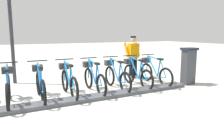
{
  "coord_description": "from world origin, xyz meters",
  "views": [
    {
      "loc": [
        -4.83,
        1.48,
        1.76
      ],
      "look_at": [
        0.5,
        -1.13,
        0.9
      ],
      "focal_mm": 31.47,
      "sensor_mm": 36.0,
      "label": 1
    }
  ],
  "objects_px": {
    "bike_docked_4": "(68,81)",
    "bike_docked_6": "(8,87)",
    "bike_docked_1": "(136,74)",
    "lamp_post": "(10,12)",
    "payment_kiosk": "(188,65)",
    "bike_docked_0": "(154,72)",
    "bike_docked_2": "(116,76)",
    "bike_docked_3": "(93,78)",
    "worker_near_rack": "(133,55)",
    "bike_docked_5": "(40,84)"
  },
  "relations": [
    {
      "from": "bike_docked_4",
      "to": "bike_docked_6",
      "type": "height_order",
      "value": "same"
    },
    {
      "from": "bike_docked_1",
      "to": "lamp_post",
      "type": "relative_size",
      "value": 0.45
    },
    {
      "from": "bike_docked_1",
      "to": "payment_kiosk",
      "type": "bearing_deg",
      "value": -107.8
    },
    {
      "from": "bike_docked_0",
      "to": "bike_docked_4",
      "type": "xyz_separation_m",
      "value": [
        0.0,
        3.05,
        0.0
      ]
    },
    {
      "from": "payment_kiosk",
      "to": "bike_docked_0",
      "type": "xyz_separation_m",
      "value": [
        0.57,
        1.02,
        -0.24
      ]
    },
    {
      "from": "bike_docked_2",
      "to": "lamp_post",
      "type": "xyz_separation_m",
      "value": [
        2.24,
        2.92,
        2.08
      ]
    },
    {
      "from": "payment_kiosk",
      "to": "lamp_post",
      "type": "xyz_separation_m",
      "value": [
        2.81,
        5.46,
        1.84
      ]
    },
    {
      "from": "bike_docked_3",
      "to": "worker_near_rack",
      "type": "distance_m",
      "value": 2.42
    },
    {
      "from": "payment_kiosk",
      "to": "bike_docked_6",
      "type": "relative_size",
      "value": 0.74
    },
    {
      "from": "bike_docked_0",
      "to": "bike_docked_1",
      "type": "relative_size",
      "value": 1.0
    },
    {
      "from": "bike_docked_6",
      "to": "bike_docked_3",
      "type": "bearing_deg",
      "value": -90.0
    },
    {
      "from": "bike_docked_0",
      "to": "bike_docked_4",
      "type": "distance_m",
      "value": 3.05
    },
    {
      "from": "bike_docked_6",
      "to": "bike_docked_2",
      "type": "bearing_deg",
      "value": -90.0
    },
    {
      "from": "lamp_post",
      "to": "worker_near_rack",
      "type": "bearing_deg",
      "value": -104.93
    },
    {
      "from": "bike_docked_0",
      "to": "bike_docked_2",
      "type": "distance_m",
      "value": 1.53
    },
    {
      "from": "bike_docked_4",
      "to": "worker_near_rack",
      "type": "distance_m",
      "value": 3.1
    },
    {
      "from": "bike_docked_0",
      "to": "bike_docked_5",
      "type": "xyz_separation_m",
      "value": [
        0.0,
        3.81,
        0.0
      ]
    },
    {
      "from": "bike_docked_4",
      "to": "worker_near_rack",
      "type": "xyz_separation_m",
      "value": [
        1.11,
        -2.86,
        0.48
      ]
    },
    {
      "from": "payment_kiosk",
      "to": "bike_docked_2",
      "type": "relative_size",
      "value": 0.74
    },
    {
      "from": "bike_docked_5",
      "to": "bike_docked_0",
      "type": "bearing_deg",
      "value": -90.0
    },
    {
      "from": "bike_docked_5",
      "to": "worker_near_rack",
      "type": "relative_size",
      "value": 1.04
    },
    {
      "from": "bike_docked_6",
      "to": "worker_near_rack",
      "type": "distance_m",
      "value": 4.55
    },
    {
      "from": "bike_docked_1",
      "to": "bike_docked_4",
      "type": "relative_size",
      "value": 1.0
    },
    {
      "from": "payment_kiosk",
      "to": "bike_docked_4",
      "type": "relative_size",
      "value": 0.74
    },
    {
      "from": "bike_docked_3",
      "to": "bike_docked_4",
      "type": "distance_m",
      "value": 0.76
    },
    {
      "from": "bike_docked_0",
      "to": "bike_docked_4",
      "type": "height_order",
      "value": "same"
    },
    {
      "from": "bike_docked_2",
      "to": "worker_near_rack",
      "type": "relative_size",
      "value": 1.04
    },
    {
      "from": "bike_docked_5",
      "to": "worker_near_rack",
      "type": "height_order",
      "value": "worker_near_rack"
    },
    {
      "from": "payment_kiosk",
      "to": "worker_near_rack",
      "type": "height_order",
      "value": "worker_near_rack"
    },
    {
      "from": "payment_kiosk",
      "to": "bike_docked_4",
      "type": "xyz_separation_m",
      "value": [
        0.57,
        4.07,
        -0.24
      ]
    },
    {
      "from": "bike_docked_0",
      "to": "bike_docked_5",
      "type": "distance_m",
      "value": 3.81
    },
    {
      "from": "bike_docked_0",
      "to": "bike_docked_2",
      "type": "relative_size",
      "value": 1.0
    },
    {
      "from": "bike_docked_3",
      "to": "worker_near_rack",
      "type": "xyz_separation_m",
      "value": [
        1.11,
        -2.1,
        0.48
      ]
    },
    {
      "from": "bike_docked_5",
      "to": "bike_docked_4",
      "type": "bearing_deg",
      "value": -90.0
    },
    {
      "from": "bike_docked_3",
      "to": "bike_docked_2",
      "type": "bearing_deg",
      "value": -90.0
    },
    {
      "from": "bike_docked_2",
      "to": "lamp_post",
      "type": "relative_size",
      "value": 0.45
    },
    {
      "from": "bike_docked_5",
      "to": "bike_docked_2",
      "type": "bearing_deg",
      "value": -90.0
    },
    {
      "from": "bike_docked_3",
      "to": "bike_docked_5",
      "type": "xyz_separation_m",
      "value": [
        0.0,
        1.53,
        0.0
      ]
    },
    {
      "from": "bike_docked_3",
      "to": "worker_near_rack",
      "type": "bearing_deg",
      "value": -62.19
    },
    {
      "from": "payment_kiosk",
      "to": "lamp_post",
      "type": "bearing_deg",
      "value": 62.77
    },
    {
      "from": "payment_kiosk",
      "to": "bike_docked_0",
      "type": "bearing_deg",
      "value": 60.67
    },
    {
      "from": "bike_docked_1",
      "to": "bike_docked_6",
      "type": "bearing_deg",
      "value": 90.0
    },
    {
      "from": "bike_docked_5",
      "to": "lamp_post",
      "type": "relative_size",
      "value": 0.45
    },
    {
      "from": "bike_docked_0",
      "to": "bike_docked_4",
      "type": "bearing_deg",
      "value": 90.0
    },
    {
      "from": "worker_near_rack",
      "to": "lamp_post",
      "type": "distance_m",
      "value": 4.68
    },
    {
      "from": "lamp_post",
      "to": "bike_docked_3",
      "type": "bearing_deg",
      "value": -136.07
    },
    {
      "from": "bike_docked_2",
      "to": "bike_docked_1",
      "type": "bearing_deg",
      "value": -90.0
    },
    {
      "from": "bike_docked_0",
      "to": "bike_docked_6",
      "type": "bearing_deg",
      "value": 90.0
    },
    {
      "from": "bike_docked_6",
      "to": "lamp_post",
      "type": "relative_size",
      "value": 0.45
    },
    {
      "from": "bike_docked_2",
      "to": "bike_docked_6",
      "type": "bearing_deg",
      "value": 90.0
    }
  ]
}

